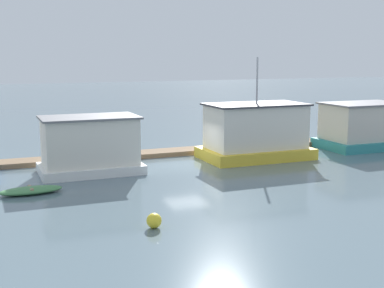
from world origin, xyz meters
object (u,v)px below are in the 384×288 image
(houseboat_yellow, at_px, (256,133))
(buoy_yellow, at_px, (154,221))
(houseboat_teal, at_px, (363,126))
(dinghy_green, at_px, (31,190))
(houseboat_white, at_px, (90,146))

(houseboat_yellow, bearing_deg, buoy_yellow, -133.59)
(houseboat_yellow, xyz_separation_m, houseboat_teal, (9.14, 0.60, -0.13))
(buoy_yellow, bearing_deg, houseboat_teal, 30.71)
(houseboat_yellow, relative_size, dinghy_green, 2.25)
(houseboat_teal, bearing_deg, dinghy_green, -169.26)
(houseboat_white, xyz_separation_m, houseboat_teal, (20.01, 0.91, -0.01))
(houseboat_teal, xyz_separation_m, dinghy_green, (-23.68, -4.49, -1.39))
(houseboat_yellow, relative_size, houseboat_teal, 1.14)
(houseboat_teal, bearing_deg, houseboat_yellow, -176.22)
(houseboat_white, distance_m, buoy_yellow, 10.89)
(houseboat_white, height_order, dinghy_green, houseboat_white)
(houseboat_yellow, height_order, buoy_yellow, houseboat_yellow)
(houseboat_white, height_order, houseboat_yellow, houseboat_yellow)
(houseboat_white, distance_m, dinghy_green, 5.31)
(dinghy_green, bearing_deg, houseboat_white, 44.40)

